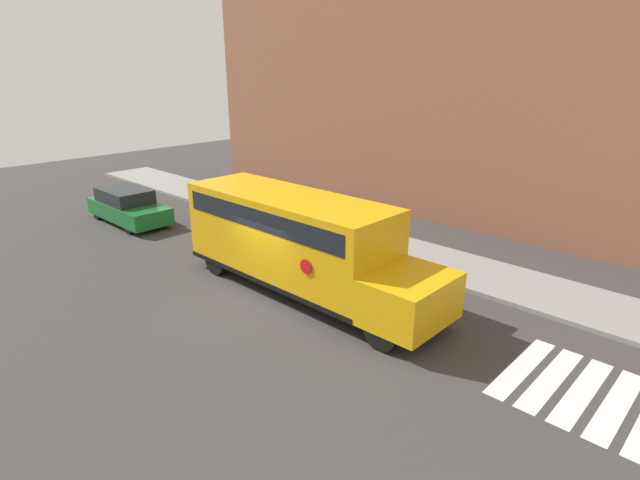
# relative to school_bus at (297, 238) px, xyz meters

# --- Properties ---
(ground_plane) EXTENTS (60.00, 60.00, 0.00)m
(ground_plane) POSITION_rel_school_bus_xyz_m (-0.32, -1.38, -1.79)
(ground_plane) COLOR #3A3838
(sidewalk_strip) EXTENTS (44.00, 3.00, 0.15)m
(sidewalk_strip) POSITION_rel_school_bus_xyz_m (-0.32, 5.12, -1.71)
(sidewalk_strip) COLOR gray
(sidewalk_strip) RESTS_ON ground
(building_backdrop) EXTENTS (32.00, 4.00, 13.38)m
(building_backdrop) POSITION_rel_school_bus_xyz_m (-0.32, 11.62, 4.90)
(building_backdrop) COLOR #935B42
(building_backdrop) RESTS_ON ground
(crosswalk_stripes) EXTENTS (4.00, 3.20, 0.01)m
(crosswalk_stripes) POSITION_rel_school_bus_xyz_m (9.02, 0.62, -1.78)
(crosswalk_stripes) COLOR white
(crosswalk_stripes) RESTS_ON ground
(school_bus) EXTENTS (9.51, 2.57, 3.15)m
(school_bus) POSITION_rel_school_bus_xyz_m (0.00, 0.00, 0.00)
(school_bus) COLOR #EAA80F
(school_bus) RESTS_ON ground
(parked_car) EXTENTS (4.77, 1.90, 1.58)m
(parked_car) POSITION_rel_school_bus_xyz_m (-11.18, -0.27, -1.01)
(parked_car) COLOR #196B2D
(parked_car) RESTS_ON ground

